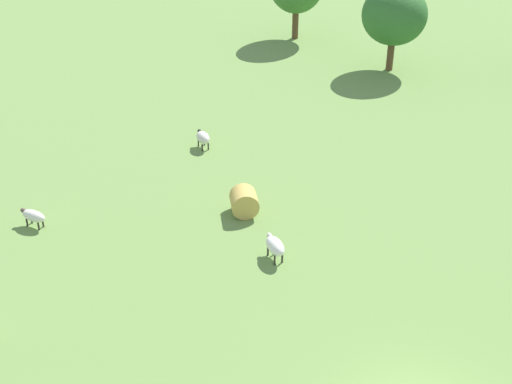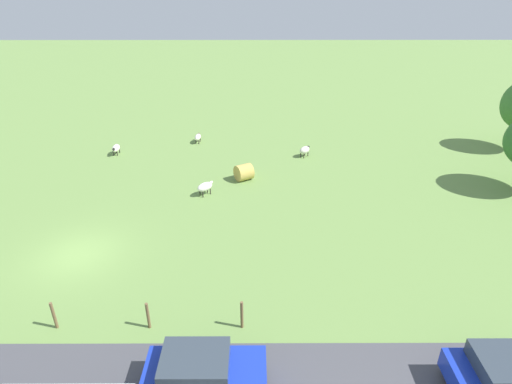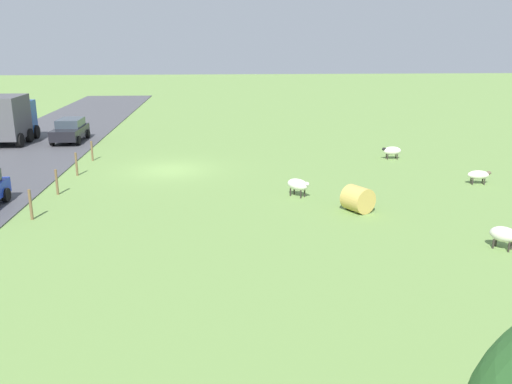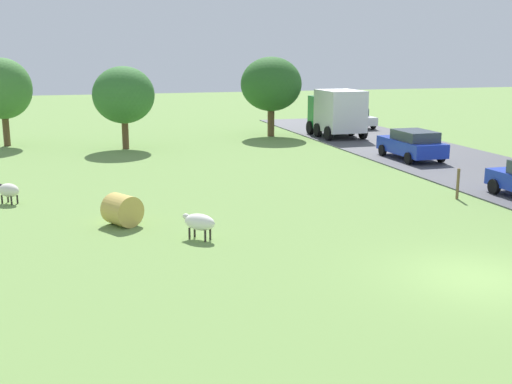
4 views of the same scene
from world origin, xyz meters
name	(u,v)px [view 1 (image 1 of 4)]	position (x,y,z in m)	size (l,w,h in m)	color
sheep_0	(33,216)	(-16.01, 4.10, 0.49)	(1.21, 0.54, 0.72)	silver
sheep_2	(275,246)	(-6.49, 5.70, 0.57)	(1.17, 1.17, 0.85)	white
sheep_3	(203,138)	(-12.87, 12.73, 0.55)	(1.08, 1.06, 0.83)	silver
hay_bale_0	(244,202)	(-8.76, 8.13, 0.55)	(1.11, 1.11, 1.07)	tan
tree_2	(394,15)	(-7.06, 26.41, 3.35)	(3.82, 3.82, 5.13)	brown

